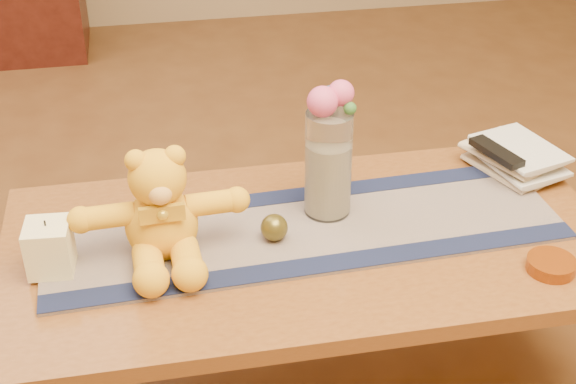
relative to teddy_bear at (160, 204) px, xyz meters
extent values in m
plane|color=#573318|center=(0.33, 0.00, -0.58)|extent=(5.50, 5.50, 0.00)
cube|color=brown|center=(0.33, 0.00, -0.15)|extent=(1.40, 0.70, 0.04)
cylinder|color=brown|center=(-0.31, 0.29, -0.38)|extent=(0.07, 0.07, 0.41)
cylinder|color=brown|center=(0.97, 0.29, -0.38)|extent=(0.07, 0.07, 0.41)
cube|color=#181B45|center=(0.33, 0.03, -0.13)|extent=(1.21, 0.40, 0.01)
cube|color=#131939|center=(0.33, -0.12, -0.12)|extent=(1.20, 0.11, 0.00)
cube|color=#131939|center=(0.32, 0.17, -0.12)|extent=(1.20, 0.11, 0.00)
cube|color=#FFF4BB|center=(-0.24, -0.02, -0.07)|extent=(0.10, 0.10, 0.11)
cylinder|color=black|center=(-0.24, -0.02, 0.00)|extent=(0.00, 0.00, 0.01)
cylinder|color=silver|center=(0.39, 0.09, 0.01)|extent=(0.11, 0.11, 0.26)
cylinder|color=beige|center=(0.39, 0.09, -0.03)|extent=(0.09, 0.09, 0.18)
sphere|color=#D94C83|center=(0.37, 0.08, 0.17)|extent=(0.07, 0.07, 0.07)
sphere|color=#D94C83|center=(0.42, 0.09, 0.18)|extent=(0.06, 0.06, 0.06)
sphere|color=#4B64A3|center=(0.40, 0.12, 0.17)|extent=(0.04, 0.04, 0.04)
sphere|color=#4B64A3|center=(0.36, 0.11, 0.16)|extent=(0.04, 0.04, 0.04)
sphere|color=#33662D|center=(0.43, 0.07, 0.16)|extent=(0.03, 0.03, 0.03)
sphere|color=#534A1B|center=(0.25, 0.00, -0.09)|extent=(0.08, 0.08, 0.06)
imported|color=beige|center=(0.84, 0.17, -0.12)|extent=(0.24, 0.27, 0.02)
imported|color=beige|center=(0.85, 0.16, -0.10)|extent=(0.21, 0.26, 0.02)
imported|color=beige|center=(0.84, 0.17, -0.08)|extent=(0.24, 0.27, 0.02)
imported|color=beige|center=(0.85, 0.17, -0.06)|extent=(0.22, 0.26, 0.02)
cube|color=black|center=(0.85, 0.16, -0.05)|extent=(0.09, 0.17, 0.02)
cylinder|color=#BF5914|center=(0.82, -0.22, -0.12)|extent=(0.11, 0.11, 0.03)
camera|label=1|loc=(0.00, -1.48, 0.94)|focal=50.21mm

